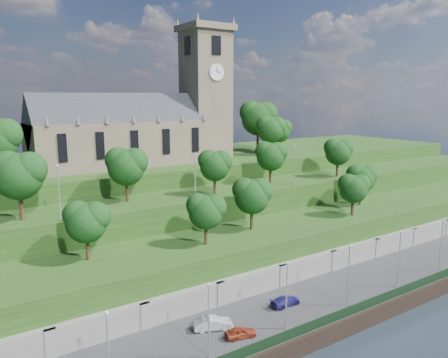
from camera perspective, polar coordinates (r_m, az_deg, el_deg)
ground at (r=52.55m, az=11.66°, el=-21.05°), size 320.00×320.00×0.00m
promenade at (r=55.82m, az=7.14°, el=-17.68°), size 160.00×12.00×2.00m
quay_wall at (r=51.95m, az=11.75°, el=-20.04°), size 160.00×0.50×2.20m
fence at (r=51.60m, az=11.28°, el=-18.33°), size 160.00×0.10×1.20m
retaining_wall at (r=59.29m, az=3.32°, el=-14.19°), size 160.00×2.10×5.00m
embankment_lower at (r=63.22m, az=0.01°, el=-11.05°), size 160.00×12.00×8.00m
embankment_upper at (r=71.45m, az=-4.88°, el=-6.78°), size 160.00×10.00×12.00m
hilltop at (r=89.46m, az=-11.35°, el=-2.35°), size 160.00×32.00×15.00m
church at (r=83.93m, az=-10.19°, el=7.22°), size 38.60×12.35×27.60m
trees_lower at (r=63.18m, az=3.18°, el=-2.62°), size 66.54×8.81×7.79m
trees_upper at (r=68.38m, az=-4.59°, el=2.28°), size 62.65×8.23×8.88m
trees_hilltop at (r=82.58m, az=-11.10°, el=6.59°), size 70.96×17.05×11.45m
lamp_posts_promenade at (r=49.78m, az=8.18°, el=-14.21°), size 60.36×0.36×7.95m
lamp_posts_upper at (r=66.49m, az=-3.79°, el=0.88°), size 40.36×0.36×7.03m
car_left at (r=49.65m, az=2.19°, el=-19.38°), size 3.67×2.16×1.17m
car_middle at (r=51.01m, az=-1.46°, el=-18.32°), size 4.61×3.04×1.44m
car_right at (r=56.53m, az=8.01°, el=-15.49°), size 4.12×1.72×1.19m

